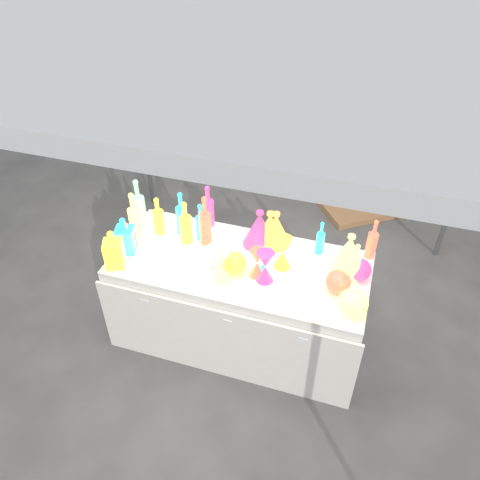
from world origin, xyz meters
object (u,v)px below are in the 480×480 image
(display_table, at_px, (240,301))
(cardboard_box_closed, at_px, (323,167))
(decanter_0, at_px, (113,249))
(bottle_0, at_px, (158,216))
(lampshade_0, at_px, (270,228))
(globe_0, at_px, (234,264))
(hourglass_0, at_px, (257,263))

(display_table, distance_m, cardboard_box_closed, 2.52)
(decanter_0, bearing_deg, bottle_0, 49.44)
(cardboard_box_closed, distance_m, decanter_0, 3.06)
(lampshade_0, bearing_deg, decanter_0, -168.42)
(cardboard_box_closed, distance_m, bottle_0, 2.62)
(cardboard_box_closed, bearing_deg, globe_0, -78.76)
(globe_0, relative_size, lampshade_0, 0.60)
(cardboard_box_closed, height_order, hourglass_0, hourglass_0)
(cardboard_box_closed, relative_size, lampshade_0, 1.94)
(cardboard_box_closed, bearing_deg, display_table, -78.75)
(cardboard_box_closed, height_order, bottle_0, bottle_0)
(hourglass_0, xyz_separation_m, lampshade_0, (-0.01, 0.36, 0.03))
(display_table, bearing_deg, hourglass_0, -28.44)
(hourglass_0, relative_size, lampshade_0, 0.78)
(hourglass_0, distance_m, lampshade_0, 0.36)
(display_table, bearing_deg, lampshade_0, 62.88)
(globe_0, bearing_deg, decanter_0, -166.79)
(cardboard_box_closed, xyz_separation_m, globe_0, (-0.23, -2.60, 0.62))
(hourglass_0, relative_size, globe_0, 1.29)
(cardboard_box_closed, distance_m, hourglass_0, 2.67)
(bottle_0, xyz_separation_m, hourglass_0, (0.83, -0.23, -0.05))
(bottle_0, bearing_deg, display_table, -12.66)
(bottle_0, xyz_separation_m, globe_0, (0.67, -0.25, -0.09))
(decanter_0, height_order, hourglass_0, decanter_0)
(globe_0, bearing_deg, cardboard_box_closed, 84.90)
(bottle_0, bearing_deg, globe_0, -19.98)
(decanter_0, xyz_separation_m, lampshade_0, (0.95, 0.56, -0.01))
(cardboard_box_closed, distance_m, globe_0, 2.68)
(display_table, relative_size, lampshade_0, 6.61)
(cardboard_box_closed, relative_size, hourglass_0, 2.51)
(display_table, xyz_separation_m, hourglass_0, (0.15, -0.08, 0.48))
(cardboard_box_closed, bearing_deg, hourglass_0, -75.32)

